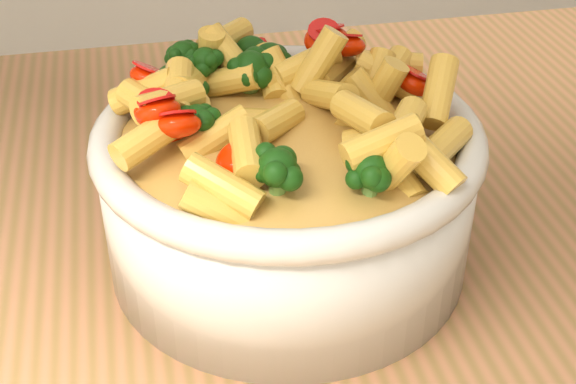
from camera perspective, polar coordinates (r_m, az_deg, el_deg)
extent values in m
cube|color=#AB6F49|center=(0.53, 2.13, -8.11)|extent=(1.20, 0.80, 0.04)
cylinder|color=silver|center=(0.51, 0.00, -0.43)|extent=(0.23, 0.23, 0.09)
ellipsoid|color=silver|center=(0.52, 0.00, -2.97)|extent=(0.21, 0.21, 0.03)
torus|color=silver|center=(0.48, 0.00, 4.03)|extent=(0.24, 0.24, 0.02)
ellipsoid|color=#E9B04F|center=(0.48, 0.00, 4.03)|extent=(0.20, 0.20, 0.02)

